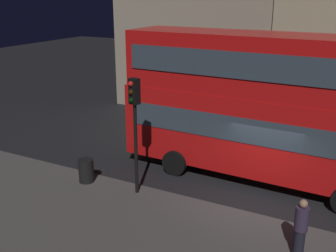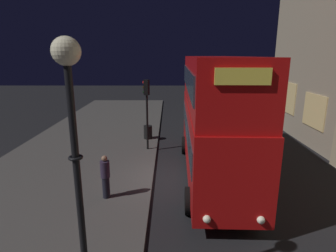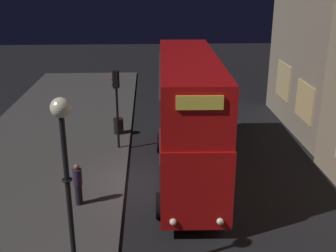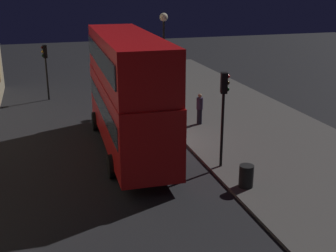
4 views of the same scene
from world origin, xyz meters
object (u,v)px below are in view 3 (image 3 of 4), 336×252
traffic_light_near_kerb (116,94)px  litter_bin (119,126)px  double_decker_bus (188,112)px  street_lamp (65,154)px  pedestrian (78,184)px

traffic_light_near_kerb → litter_bin: bearing=-162.1°
traffic_light_near_kerb → litter_bin: size_ratio=4.64×
traffic_light_near_kerb → litter_bin: traffic_light_near_kerb is taller
double_decker_bus → traffic_light_near_kerb: 4.64m
street_lamp → litter_bin: (-12.60, 0.40, -3.79)m
traffic_light_near_kerb → pedestrian: size_ratio=2.35×
traffic_light_near_kerb → double_decker_bus: bearing=60.4°
traffic_light_near_kerb → street_lamp: (10.50, -0.52, 1.30)m
litter_bin → street_lamp: bearing=-1.8°
traffic_light_near_kerb → pedestrian: (5.73, -1.17, -2.03)m
double_decker_bus → street_lamp: 8.32m
double_decker_bus → traffic_light_near_kerb: size_ratio=2.54×
double_decker_bus → traffic_light_near_kerb: bearing=-132.6°
double_decker_bus → street_lamp: (7.26, -3.84, 1.30)m
double_decker_bus → litter_bin: size_ratio=11.78×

